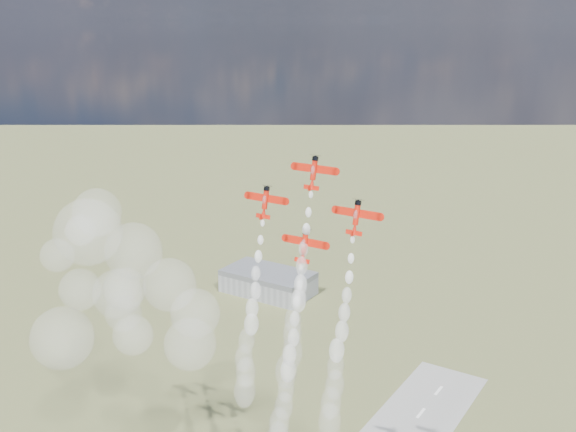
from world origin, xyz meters
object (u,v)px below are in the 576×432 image
(plane_lead, at_px, (314,172))
(plane_right, at_px, (356,217))
(hangar, at_px, (268,282))
(plane_slot, at_px, (304,245))
(plane_left, at_px, (265,201))

(plane_lead, relative_size, plane_right, 1.00)
(hangar, distance_m, plane_slot, 222.96)
(hangar, height_order, plane_slot, plane_slot)
(plane_slot, bearing_deg, plane_lead, 90.00)
(plane_right, height_order, plane_slot, plane_right)
(hangar, bearing_deg, plane_left, -56.05)
(plane_lead, xyz_separation_m, plane_slot, (0.00, -4.15, -17.35))
(hangar, distance_m, plane_right, 232.26)
(hangar, bearing_deg, plane_lead, -52.70)
(hangar, xyz_separation_m, plane_left, (108.63, -161.36, 99.62))
(plane_lead, distance_m, plane_left, 15.55)
(hangar, relative_size, plane_lead, 4.30)
(plane_left, bearing_deg, plane_lead, 9.25)
(plane_left, relative_size, plane_slot, 1.00)
(plane_right, relative_size, plane_slot, 1.00)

